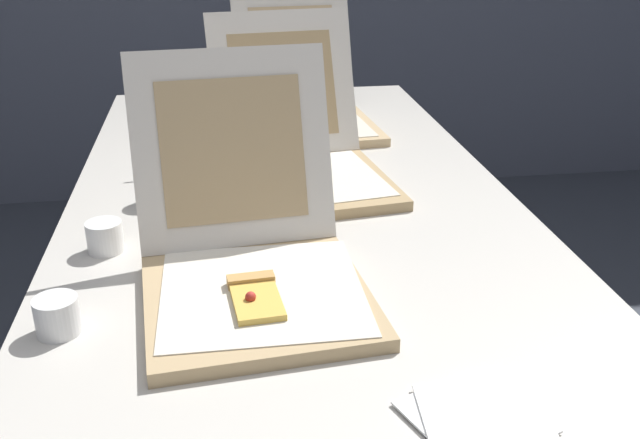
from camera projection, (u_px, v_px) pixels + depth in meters
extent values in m
cube|color=beige|center=(299.00, 223.00, 1.41)|extent=(0.92, 2.07, 0.03)
cylinder|color=gray|center=(149.00, 214.00, 2.38)|extent=(0.04, 0.04, 0.71)
cylinder|color=gray|center=(379.00, 201.00, 2.48)|extent=(0.04, 0.04, 0.71)
cube|color=tan|center=(258.00, 300.00, 1.09)|extent=(0.37, 0.37, 0.02)
cube|color=silver|center=(262.00, 290.00, 1.09)|extent=(0.31, 0.31, 0.00)
cube|color=silver|center=(233.00, 148.00, 1.21)|extent=(0.35, 0.14, 0.32)
cube|color=tan|center=(233.00, 150.00, 1.21)|extent=(0.25, 0.10, 0.23)
cube|color=#E5B74C|center=(257.00, 300.00, 1.05)|extent=(0.08, 0.12, 0.01)
cube|color=tan|center=(251.00, 280.00, 1.10)|extent=(0.07, 0.03, 0.02)
sphere|color=red|center=(251.00, 297.00, 1.04)|extent=(0.02, 0.02, 0.02)
cube|color=tan|center=(310.00, 185.00, 1.53)|extent=(0.38, 0.38, 0.02)
cube|color=silver|center=(309.00, 178.00, 1.53)|extent=(0.34, 0.34, 0.00)
cube|color=silver|center=(284.00, 83.00, 1.66)|extent=(0.35, 0.17, 0.31)
cube|color=tan|center=(284.00, 85.00, 1.66)|extent=(0.25, 0.12, 0.23)
cube|color=#EAC156|center=(307.00, 185.00, 1.48)|extent=(0.09, 0.11, 0.01)
cube|color=tan|center=(298.00, 176.00, 1.52)|extent=(0.07, 0.04, 0.02)
sphere|color=#2D6628|center=(309.00, 186.00, 1.45)|extent=(0.02, 0.02, 0.02)
cube|color=tan|center=(311.00, 128.00, 1.91)|extent=(0.36, 0.36, 0.02)
cube|color=silver|center=(310.00, 124.00, 1.90)|extent=(0.32, 0.32, 0.00)
cube|color=silver|center=(293.00, 49.00, 2.04)|extent=(0.35, 0.15, 0.32)
cube|color=tan|center=(293.00, 50.00, 2.04)|extent=(0.25, 0.10, 0.23)
cube|color=#E5B74C|center=(330.00, 122.00, 1.90)|extent=(0.08, 0.12, 0.01)
cube|color=tan|center=(322.00, 116.00, 1.94)|extent=(0.06, 0.04, 0.02)
sphere|color=red|center=(326.00, 118.00, 1.90)|extent=(0.02, 0.02, 0.02)
cylinder|color=white|center=(154.00, 191.00, 1.45)|extent=(0.06, 0.06, 0.06)
cylinder|color=white|center=(175.00, 164.00, 1.60)|extent=(0.06, 0.06, 0.06)
cylinder|color=white|center=(57.00, 316.00, 1.02)|extent=(0.06, 0.06, 0.06)
cylinder|color=white|center=(105.00, 237.00, 1.25)|extent=(0.06, 0.06, 0.06)
cube|color=white|center=(478.00, 413.00, 0.86)|extent=(0.16, 0.16, 0.00)
cube|color=white|center=(474.00, 417.00, 0.85)|extent=(0.18, 0.18, 0.00)
cube|color=white|center=(487.00, 422.00, 0.84)|extent=(0.16, 0.16, 0.00)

